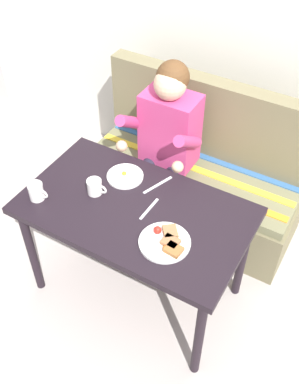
{
  "coord_description": "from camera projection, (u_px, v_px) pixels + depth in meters",
  "views": [
    {
      "loc": [
        0.89,
        -1.38,
        2.45
      ],
      "look_at": [
        0.0,
        0.15,
        0.72
      ],
      "focal_mm": 42.72,
      "sensor_mm": 36.0,
      "label": 1
    }
  ],
  "objects": [
    {
      "name": "person",
      "position": [
        164.0,
        138.0,
        2.79
      ],
      "size": [
        0.45,
        0.61,
        1.21
      ],
      "color": "#BC396F",
      "rests_on": "ground"
    },
    {
      "name": "fork",
      "position": [
        149.0,
        209.0,
        2.37
      ],
      "size": [
        0.02,
        0.17,
        0.0
      ],
      "primitive_type": "cube",
      "rotation": [
        0.0,
        0.0,
        -0.03
      ],
      "color": "silver",
      "rests_on": "table"
    },
    {
      "name": "ground_plane",
      "position": [
        138.0,
        288.0,
        2.88
      ],
      "size": [
        8.0,
        8.0,
        0.0
      ],
      "primitive_type": "plane",
      "color": "#AEA39D"
    },
    {
      "name": "back_wall",
      "position": [
        242.0,
        12.0,
        2.76
      ],
      "size": [
        4.4,
        0.1,
        2.6
      ],
      "primitive_type": "cube",
      "color": "silver",
      "rests_on": "ground"
    },
    {
      "name": "knife",
      "position": [
        158.0,
        185.0,
        2.49
      ],
      "size": [
        0.08,
        0.19,
        0.0
      ],
      "primitive_type": "cube",
      "rotation": [
        0.0,
        0.0,
        -0.35
      ],
      "color": "silver",
      "rests_on": "table"
    },
    {
      "name": "table",
      "position": [
        135.0,
        219.0,
        2.43
      ],
      "size": [
        1.2,
        0.7,
        0.73
      ],
      "color": "black",
      "rests_on": "ground"
    },
    {
      "name": "coffee_mug",
      "position": [
        95.0,
        187.0,
        2.42
      ],
      "size": [
        0.12,
        0.08,
        0.09
      ],
      "color": "white",
      "rests_on": "table"
    },
    {
      "name": "plate_breakfast",
      "position": [
        166.0,
        242.0,
        2.19
      ],
      "size": [
        0.25,
        0.25,
        0.05
      ],
      "color": "white",
      "rests_on": "table"
    },
    {
      "name": "plate_eggs",
      "position": [
        125.0,
        176.0,
        2.54
      ],
      "size": [
        0.2,
        0.2,
        0.04
      ],
      "color": "white",
      "rests_on": "table"
    },
    {
      "name": "couch",
      "position": [
        194.0,
        179.0,
        3.13
      ],
      "size": [
        1.44,
        0.56,
        1.0
      ],
      "color": "#6D6547",
      "rests_on": "ground"
    },
    {
      "name": "coffee_mug_second",
      "position": [
        36.0,
        191.0,
        2.39
      ],
      "size": [
        0.12,
        0.08,
        0.1
      ],
      "color": "white",
      "rests_on": "table"
    }
  ]
}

